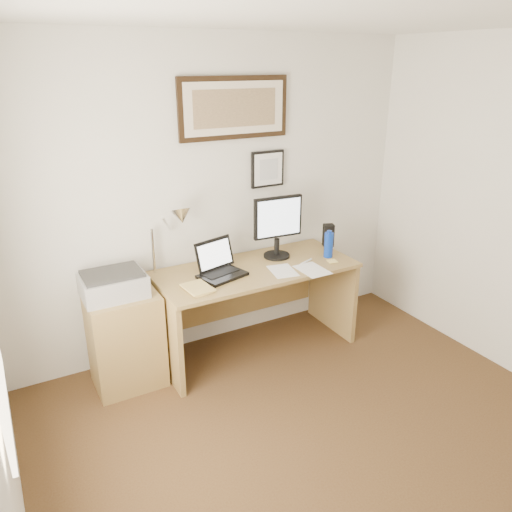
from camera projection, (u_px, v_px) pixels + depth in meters
floor at (370, 489)px, 2.85m from camera, size 4.00×4.00×0.00m
ceiling at (424, 2)px, 1.94m from camera, size 4.00×4.00×0.00m
wall_back at (218, 198)px, 4.03m from camera, size 3.50×0.02×2.50m
side_cabinet at (126, 340)px, 3.68m from camera, size 0.50×0.40×0.73m
water_bottle at (329, 245)px, 4.15m from camera, size 0.07×0.07×0.21m
bottle_cap at (329, 232)px, 4.11m from camera, size 0.04×0.04×0.02m
speaker at (328, 235)px, 4.41m from camera, size 0.11×0.10×0.20m
paper_sheet_a at (283, 271)px, 3.91m from camera, size 0.23×0.30×0.00m
paper_sheet_b at (312, 270)px, 3.92m from camera, size 0.20×0.28×0.00m
sticky_pad at (332, 261)px, 4.08m from camera, size 0.09×0.09×0.01m
marker_pen at (306, 261)px, 4.07m from camera, size 0.14×0.06×0.02m
book at (187, 291)px, 3.54m from camera, size 0.20×0.26×0.02m
desk at (251, 290)px, 4.13m from camera, size 1.60×0.70×0.75m
laptop at (219, 268)px, 3.82m from camera, size 0.39×0.37×0.26m
lcd_monitor at (278, 224)px, 4.08m from camera, size 0.42×0.22×0.52m
printer at (113, 284)px, 3.51m from camera, size 0.44×0.34×0.18m
desk_lamp at (179, 219)px, 3.71m from camera, size 0.29×0.27×0.53m
picture_large at (234, 108)px, 3.81m from camera, size 0.92×0.04×0.47m
picture_small at (268, 169)px, 4.13m from camera, size 0.30×0.03×0.30m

